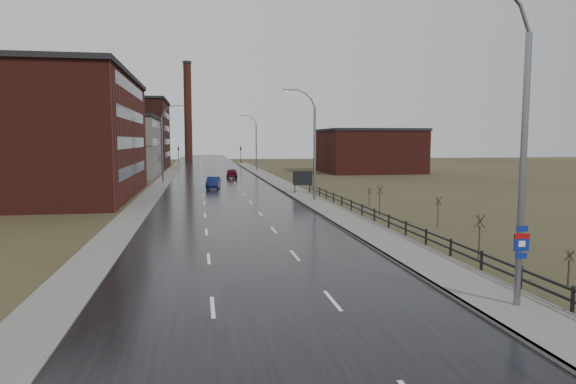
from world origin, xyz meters
name	(u,v)px	position (x,y,z in m)	size (l,w,h in m)	color
ground	(293,347)	(0.00, 0.00, 0.00)	(320.00, 320.00, 0.00)	#2D2819
road	(219,183)	(0.00, 60.00, 0.03)	(14.00, 300.00, 0.06)	black
sidewalk_right	(315,202)	(8.60, 35.00, 0.09)	(3.20, 180.00, 0.18)	#595651
curb_right	(300,202)	(7.08, 35.00, 0.09)	(0.16, 180.00, 0.18)	slate
sidewalk_left	(161,184)	(-8.20, 60.00, 0.06)	(2.40, 260.00, 0.12)	#595651
warehouse_near	(27,136)	(-20.99, 45.00, 6.76)	(22.44, 28.56, 13.50)	#471914
warehouse_mid	(109,146)	(-17.99, 78.00, 5.26)	(16.32, 20.40, 10.50)	slate
warehouse_far	(109,134)	(-22.99, 108.00, 7.76)	(26.52, 24.48, 15.50)	#331611
building_right	(370,151)	(30.30, 82.00, 4.26)	(18.36, 16.32, 8.50)	#471914
smokestack	(188,111)	(-6.00, 150.00, 15.50)	(2.70, 2.70, 30.70)	#331611
streetlight_main	(516,145)	(8.47, 2.00, 6.06)	(3.91, 0.29, 12.11)	slate
streetlight_right_mid	(312,144)	(8.50, 36.00, 5.84)	(3.36, 0.28, 11.35)	slate
streetlight_left	(164,143)	(-7.70, 62.00, 5.84)	(3.36, 0.28, 11.35)	slate
streetlight_right_far	(255,142)	(8.50, 90.00, 5.84)	(3.36, 0.28, 11.35)	slate
guardrail	(392,221)	(10.30, 18.31, 0.71)	(0.10, 53.05, 1.10)	black
shrub_b	(569,268)	(12.71, 4.26, 0.86)	(0.39, 0.41, 1.62)	#382D23
shrub_c	(479,236)	(11.57, 9.41, 1.30)	(0.58, 0.61, 2.44)	#382D23
shrub_d	(438,211)	(14.30, 19.68, 1.17)	(0.53, 0.55, 2.21)	#382D23
shrub_e	(380,200)	(12.05, 25.73, 1.31)	(0.58, 0.61, 2.46)	#382D23
shrub_f	(369,197)	(13.02, 31.23, 0.96)	(0.43, 0.46, 1.80)	#382D23
billboard	(302,179)	(9.10, 43.62, 1.79)	(2.29, 0.17, 2.68)	black
traffic_light_left	(178,147)	(-8.00, 120.00, 4.60)	(0.58, 2.73, 5.30)	black
traffic_light_right	(241,147)	(8.00, 120.00, 4.60)	(0.58, 2.73, 5.30)	black
car_near	(213,183)	(-0.96, 52.32, 0.74)	(1.58, 4.52, 1.49)	#0E1848
car_far	(232,173)	(2.61, 71.12, 0.77)	(1.82, 4.52, 1.54)	#480C14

